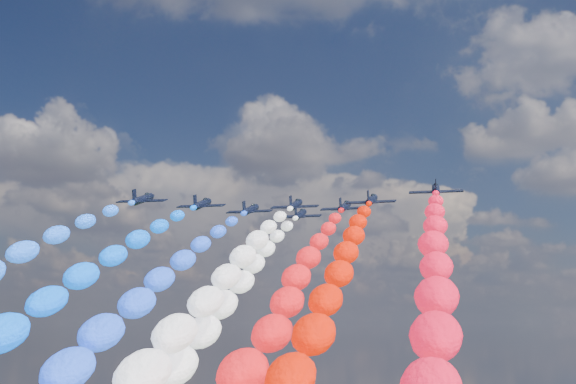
# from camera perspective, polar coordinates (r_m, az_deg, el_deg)

# --- Properties ---
(jet_0) EXTENTS (10.02, 13.40, 6.27)m
(jet_0) POSITION_cam_1_polar(r_m,az_deg,el_deg) (146.61, -11.02, -0.54)
(jet_0) COLOR black
(jet_1) EXTENTS (9.74, 13.20, 6.27)m
(jet_1) POSITION_cam_1_polar(r_m,az_deg,el_deg) (150.94, -6.59, -0.92)
(jet_1) COLOR black
(trail_1) EXTENTS (5.81, 120.63, 53.06)m
(trail_1) POSITION_cam_1_polar(r_m,az_deg,el_deg) (91.91, -19.48, -10.40)
(trail_1) COLOR #045BFF
(jet_2) EXTENTS (9.91, 13.32, 6.27)m
(jet_2) POSITION_cam_1_polar(r_m,az_deg,el_deg) (157.59, -2.90, -1.36)
(jet_2) COLOR black
(trail_2) EXTENTS (5.81, 120.63, 53.06)m
(trail_2) POSITION_cam_1_polar(r_m,az_deg,el_deg) (96.63, -12.65, -10.67)
(trail_2) COLOR blue
(jet_3) EXTENTS (9.54, 13.05, 6.27)m
(jet_3) POSITION_cam_1_polar(r_m,az_deg,el_deg) (150.98, 0.56, -0.99)
(jet_3) COLOR black
(trail_3) EXTENTS (5.81, 120.63, 53.06)m
(trail_3) POSITION_cam_1_polar(r_m,az_deg,el_deg) (88.60, -7.50, -10.91)
(trail_3) COLOR white
(jet_4) EXTENTS (9.62, 13.12, 6.27)m
(jet_4) POSITION_cam_1_polar(r_m,az_deg,el_deg) (164.47, 0.92, -1.73)
(jet_4) COLOR black
(trail_4) EXTENTS (5.81, 120.63, 53.06)m
(trail_4) POSITION_cam_1_polar(r_m,az_deg,el_deg) (102.01, -5.84, -10.81)
(trail_4) COLOR white
(jet_5) EXTENTS (10.13, 13.48, 6.27)m
(jet_5) POSITION_cam_1_polar(r_m,az_deg,el_deg) (153.79, 4.34, -1.13)
(jet_5) COLOR black
(trail_5) EXTENTS (5.81, 120.63, 53.06)m
(trail_5) POSITION_cam_1_polar(r_m,az_deg,el_deg) (90.28, -0.78, -10.98)
(trail_5) COLOR red
(jet_6) EXTENTS (10.04, 13.42, 6.27)m
(jet_6) POSITION_cam_1_polar(r_m,az_deg,el_deg) (145.95, 6.40, -0.62)
(jet_6) COLOR black
(trail_6) EXTENTS (5.81, 120.63, 53.06)m
(trail_6) POSITION_cam_1_polar(r_m,az_deg,el_deg) (81.93, 2.44, -11.07)
(trail_6) COLOR red
(jet_7) EXTENTS (9.64, 13.13, 6.27)m
(jet_7) POSITION_cam_1_polar(r_m,az_deg,el_deg) (136.37, 11.23, 0.17)
(jet_7) COLOR black
(trail_7) EXTENTS (5.81, 120.63, 53.06)m
(trail_7) POSITION_cam_1_polar(r_m,az_deg,el_deg) (71.74, 11.24, -11.05)
(trail_7) COLOR red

